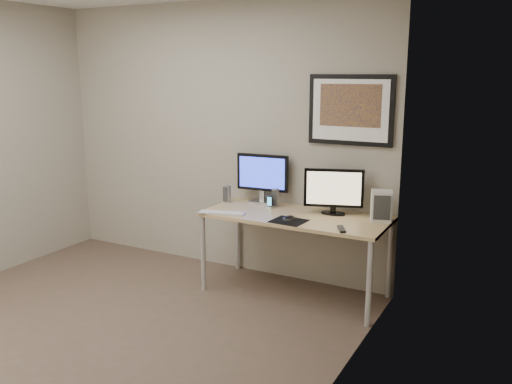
% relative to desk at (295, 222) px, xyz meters
% --- Properties ---
extents(floor, '(3.60, 3.60, 0.00)m').
position_rel_desk_xyz_m(floor, '(-1.00, -1.35, -0.66)').
color(floor, brown).
rests_on(floor, ground).
extents(room, '(3.60, 3.60, 3.60)m').
position_rel_desk_xyz_m(room, '(-1.00, -0.90, 0.98)').
color(room, white).
rests_on(room, ground).
extents(desk, '(1.60, 0.70, 0.73)m').
position_rel_desk_xyz_m(desk, '(0.00, 0.00, 0.00)').
color(desk, tan).
rests_on(desk, floor).
extents(framed_art, '(0.75, 0.04, 0.60)m').
position_rel_desk_xyz_m(framed_art, '(0.35, 0.33, 0.96)').
color(framed_art, black).
rests_on(framed_art, room).
extents(monitor_large, '(0.51, 0.18, 0.46)m').
position_rel_desk_xyz_m(monitor_large, '(-0.46, 0.26, 0.32)').
color(monitor_large, '#A5A5AA').
rests_on(monitor_large, desk).
extents(monitor_tv, '(0.49, 0.19, 0.40)m').
position_rel_desk_xyz_m(monitor_tv, '(0.28, 0.17, 0.28)').
color(monitor_tv, black).
rests_on(monitor_tv, desk).
extents(speaker_left, '(0.07, 0.07, 0.16)m').
position_rel_desk_xyz_m(speaker_left, '(-0.76, 0.12, 0.15)').
color(speaker_left, '#A5A5AA').
rests_on(speaker_left, desk).
extents(speaker_right, '(0.08, 0.08, 0.17)m').
position_rel_desk_xyz_m(speaker_right, '(-0.28, 0.18, 0.15)').
color(speaker_right, '#A5A5AA').
rests_on(speaker_right, desk).
extents(phone_dock, '(0.05, 0.05, 0.11)m').
position_rel_desk_xyz_m(phone_dock, '(-0.30, 0.10, 0.12)').
color(phone_dock, black).
rests_on(phone_dock, desk).
extents(keyboard, '(0.43, 0.22, 0.01)m').
position_rel_desk_xyz_m(keyboard, '(-0.58, -0.27, 0.07)').
color(keyboard, silver).
rests_on(keyboard, desk).
extents(mousepad, '(0.29, 0.26, 0.00)m').
position_rel_desk_xyz_m(mousepad, '(0.03, -0.22, 0.07)').
color(mousepad, black).
rests_on(mousepad, desk).
extents(mouse, '(0.09, 0.11, 0.03)m').
position_rel_desk_xyz_m(mouse, '(0.02, -0.18, 0.09)').
color(mouse, black).
rests_on(mouse, mousepad).
extents(remote, '(0.12, 0.17, 0.02)m').
position_rel_desk_xyz_m(remote, '(0.51, -0.26, 0.08)').
color(remote, black).
rests_on(remote, desk).
extents(fan_unit, '(0.20, 0.17, 0.26)m').
position_rel_desk_xyz_m(fan_unit, '(0.71, 0.15, 0.20)').
color(fan_unit, silver).
rests_on(fan_unit, desk).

